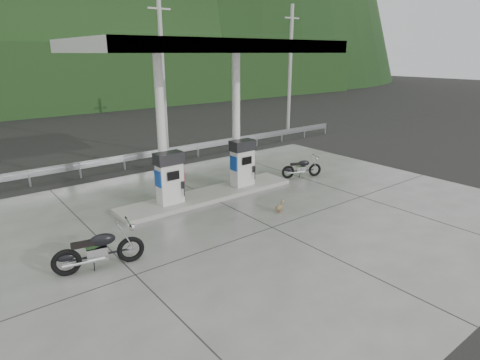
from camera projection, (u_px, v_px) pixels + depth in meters
ground at (252, 218)px, 13.15m from camera, size 160.00×160.00×0.00m
forecourt_apron at (252, 218)px, 13.14m from camera, size 18.00×14.00×0.02m
pump_island at (209, 195)px, 14.99m from camera, size 7.00×1.40×0.15m
gas_pump_left at (170, 178)px, 13.76m from camera, size 0.95×0.55×1.80m
gas_pump_right at (243, 163)px, 15.64m from camera, size 0.95×0.55×1.80m
canopy_column_left at (161, 130)px, 13.57m from camera, size 0.30×0.30×5.00m
canopy_column_right at (236, 121)px, 15.45m from camera, size 0.30×0.30×5.00m
canopy_roof at (205, 47)px, 13.39m from camera, size 8.50×5.00×0.40m
guardrail at (144, 152)px, 18.93m from camera, size 26.00×0.16×1.42m
road at (117, 152)px, 21.77m from camera, size 60.00×7.00×0.01m
utility_pole_b at (163, 77)px, 20.23m from camera, size 0.22×0.22×8.00m
utility_pole_c at (290, 72)px, 25.52m from camera, size 0.22×0.22×8.00m
tree_band at (31, 79)px, 34.74m from camera, size 80.00×6.00×6.00m
motorcycle_left at (99, 250)px, 9.92m from camera, size 2.17×1.06×0.99m
motorcycle_right at (302, 168)px, 17.29m from camera, size 1.77×1.15×0.80m
duck at (279, 208)px, 13.53m from camera, size 0.47×0.25×0.33m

